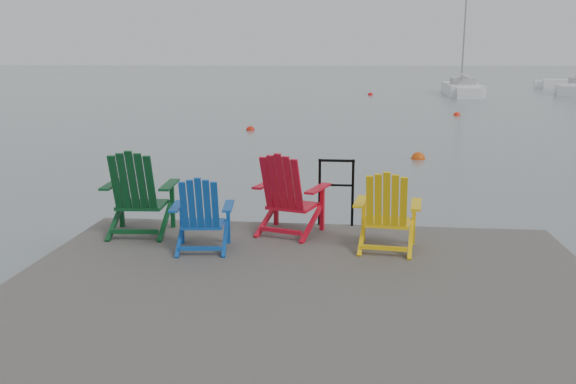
# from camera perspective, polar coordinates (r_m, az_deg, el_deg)

# --- Properties ---
(ground) EXTENTS (400.00, 400.00, 0.00)m
(ground) POSITION_cam_1_polar(r_m,az_deg,el_deg) (6.13, 1.30, -13.74)
(ground) COLOR slate
(ground) RESTS_ON ground
(dock) EXTENTS (6.00, 5.00, 1.40)m
(dock) POSITION_cam_1_polar(r_m,az_deg,el_deg) (5.98, 1.31, -10.76)
(dock) COLOR #302D2A
(dock) RESTS_ON ground
(handrail) EXTENTS (0.48, 0.04, 0.90)m
(handrail) POSITION_cam_1_polar(r_m,az_deg,el_deg) (8.11, 4.53, 0.58)
(handrail) COLOR black
(handrail) RESTS_ON dock
(chair_green) EXTENTS (0.91, 0.85, 1.09)m
(chair_green) POSITION_cam_1_polar(r_m,az_deg,el_deg) (7.88, -13.83, -0.04)
(chair_green) COLOR #0B3E1C
(chair_green) RESTS_ON dock
(chair_blue) EXTENTS (0.77, 0.72, 0.89)m
(chair_blue) POSITION_cam_1_polar(r_m,az_deg,el_deg) (7.10, -8.08, -1.99)
(chair_blue) COLOR #0F459E
(chair_blue) RESTS_ON dock
(chair_red) EXTENTS (0.99, 0.94, 1.05)m
(chair_red) POSITION_cam_1_polar(r_m,az_deg,el_deg) (7.68, 0.03, -0.15)
(chair_red) COLOR red
(chair_red) RESTS_ON dock
(chair_yellow) EXTENTS (0.82, 0.77, 0.95)m
(chair_yellow) POSITION_cam_1_polar(r_m,az_deg,el_deg) (7.12, 9.27, -1.73)
(chair_yellow) COLOR yellow
(chair_yellow) RESTS_ON dock
(sailboat_near) EXTENTS (2.83, 8.94, 12.12)m
(sailboat_near) POSITION_cam_1_polar(r_m,az_deg,el_deg) (47.42, 15.93, 9.18)
(sailboat_near) COLOR white
(sailboat_near) RESTS_ON ground
(buoy_a) EXTENTS (0.38, 0.38, 0.38)m
(buoy_a) POSITION_cam_1_polar(r_m,az_deg,el_deg) (16.99, 12.08, 3.04)
(buoy_a) COLOR #CD450C
(buoy_a) RESTS_ON ground
(buoy_b) EXTENTS (0.32, 0.32, 0.32)m
(buoy_b) POSITION_cam_1_polar(r_m,az_deg,el_deg) (23.26, -3.54, 5.78)
(buoy_b) COLOR red
(buoy_b) RESTS_ON ground
(buoy_c) EXTENTS (0.33, 0.33, 0.33)m
(buoy_c) POSITION_cam_1_polar(r_m,az_deg,el_deg) (30.39, 15.52, 6.93)
(buoy_c) COLOR red
(buoy_c) RESTS_ON ground
(buoy_d) EXTENTS (0.38, 0.38, 0.38)m
(buoy_d) POSITION_cam_1_polar(r_m,az_deg,el_deg) (45.58, 7.71, 8.98)
(buoy_d) COLOR red
(buoy_d) RESTS_ON ground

